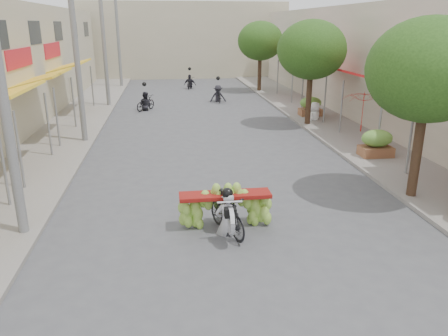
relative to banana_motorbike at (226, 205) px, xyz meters
The scene contains 19 objects.
ground 2.73m from the banana_motorbike, 81.45° to the right, with size 120.00×120.00×0.00m, color #4D4E52.
sidewalk_left 14.06m from the banana_motorbike, 118.07° to the left, with size 4.00×60.00×0.12m, color gray.
sidewalk_right 14.44m from the banana_motorbike, 59.19° to the left, with size 4.00×60.00×0.12m, color gray.
shophouse_row_right 16.98m from the banana_motorbike, 42.61° to the left, with size 9.77×40.00×6.00m.
far_building 35.51m from the banana_motorbike, 89.37° to the left, with size 20.00×6.00×7.00m, color #B8AE91.
utility_pole_mid 11.16m from the banana_motorbike, 118.06° to the left, with size 0.60×0.24×8.00m.
utility_pole_far 19.35m from the banana_motorbike, 105.23° to the left, with size 0.60×0.24×8.00m.
utility_pole_back 28.05m from the banana_motorbike, 100.36° to the left, with size 0.60×0.24×8.00m.
street_tree_near 6.71m from the banana_motorbike, 13.53° to the left, with size 3.40×3.40×5.25m.
street_tree_mid 13.15m from the banana_motorbike, 63.05° to the left, with size 3.40×3.40×5.25m.
street_tree_far 24.30m from the banana_motorbike, 76.09° to the left, with size 3.40×3.40×5.25m.
produce_crate_mid 8.52m from the banana_motorbike, 39.29° to the left, with size 1.20×0.88×1.16m.
produce_crate_far 14.93m from the banana_motorbike, 63.79° to the left, with size 1.20×0.88×1.16m.
banana_motorbike is the anchor object (origin of this frame).
market_umbrella 9.52m from the banana_motorbike, 45.63° to the left, with size 2.19×2.19×1.65m.
pedestrian 13.87m from the banana_motorbike, 62.15° to the left, with size 1.06×1.03×1.89m.
bg_motorbike_a 16.98m from the banana_motorbike, 98.96° to the left, with size 1.38×1.67×1.95m.
bg_motorbike_b 19.27m from the banana_motorbike, 83.81° to the left, with size 1.09×1.84×1.95m.
bg_motorbike_c 25.83m from the banana_motorbike, 88.72° to the left, with size 1.07×1.66×1.95m.
Camera 1 is at (-1.77, -7.34, 5.00)m, focal length 35.00 mm.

